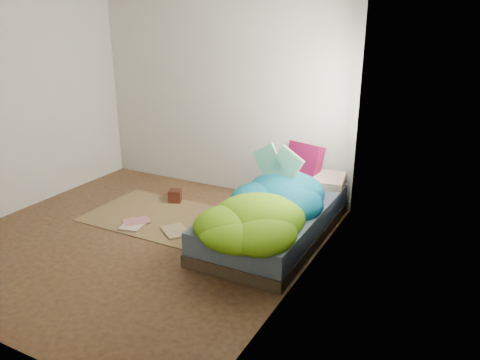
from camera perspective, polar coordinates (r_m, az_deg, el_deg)
name	(u,v)px	position (r m, az deg, el deg)	size (l,w,h in m)	color
ground	(139,239)	(5.01, -12.22, -7.00)	(3.50, 3.50, 0.00)	#3C2117
room_walls	(128,80)	(4.54, -13.52, 11.72)	(3.54, 3.54, 2.62)	beige
bed	(275,221)	(4.90, 4.24, -5.01)	(1.00, 2.00, 0.34)	#3B2E20
duvet	(266,198)	(4.59, 3.24, -2.15)	(0.96, 1.84, 0.34)	navy
rug	(159,216)	(5.48, -9.80, -4.39)	(1.60, 1.10, 0.01)	brown
pillow_floral	(321,180)	(5.46, 9.81, -0.03)	(0.53, 0.33, 0.12)	beige
pillow_magenta	(304,162)	(5.58, 7.76, 2.19)	(0.43, 0.14, 0.43)	#4F0529
open_book	(277,153)	(4.92, 4.53, 3.26)	(0.49, 0.11, 0.30)	#2B8337
wooden_box	(175,196)	(5.84, -7.92, -1.92)	(0.15, 0.15, 0.15)	#3B1B0D
floor_book_a	(125,224)	(5.33, -13.90, -5.20)	(0.23, 0.31, 0.02)	silver
floor_book_b	(135,218)	(5.44, -12.69, -4.55)	(0.21, 0.28, 0.03)	#CB7578
floor_book_c	(165,233)	(5.02, -9.17, -6.45)	(0.24, 0.33, 0.02)	tan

